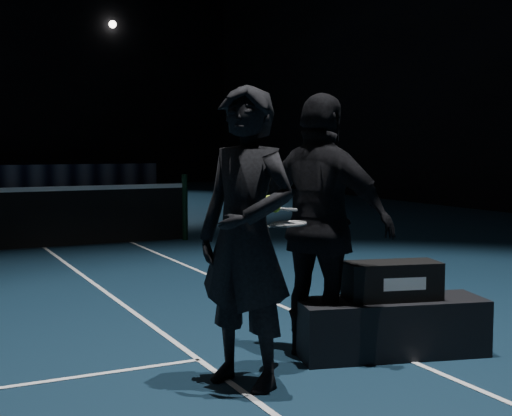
{
  "coord_description": "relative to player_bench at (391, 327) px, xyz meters",
  "views": [
    {
      "loc": [
        2.23,
        -11.17,
        1.57
      ],
      "look_at": [
        4.34,
        -6.88,
        1.15
      ],
      "focal_mm": 50.0,
      "sensor_mm": 36.0,
      "label": 1
    }
  ],
  "objects": [
    {
      "name": "player_bench",
      "position": [
        0.0,
        0.0,
        0.0
      ],
      "size": [
        1.49,
        0.81,
        0.42
      ],
      "primitive_type": "cube",
      "rotation": [
        0.0,
        0.0,
        -0.25
      ],
      "color": "black",
      "rests_on": "floor"
    },
    {
      "name": "racket_lower",
      "position": [
        -0.86,
        0.05,
        0.82
      ],
      "size": [
        0.71,
        0.47,
        0.03
      ],
      "primitive_type": null,
      "rotation": [
        0.0,
        0.0,
        0.41
      ],
      "color": "black",
      "rests_on": "player_a"
    },
    {
      "name": "player_a",
      "position": [
        -1.27,
        -0.13,
        0.77
      ],
      "size": [
        0.75,
        0.85,
        1.96
      ],
      "primitive_type": "imported",
      "rotation": [
        0.0,
        0.0,
        -1.07
      ],
      "color": "black",
      "rests_on": "floor"
    },
    {
      "name": "racket_upper",
      "position": [
        -0.92,
        0.07,
        0.92
      ],
      "size": [
        0.7,
        0.51,
        0.1
      ],
      "primitive_type": null,
      "rotation": [
        0.0,
        0.1,
        0.48
      ],
      "color": "black",
      "rests_on": "player_b"
    },
    {
      "name": "tennis_balls",
      "position": [
        -1.04,
        -0.02,
        0.96
      ],
      "size": [
        0.12,
        0.1,
        0.12
      ],
      "primitive_type": null,
      "color": "#97C329",
      "rests_on": "racket_upper"
    },
    {
      "name": "net_post_right",
      "position": [
        0.93,
        6.9,
        0.34
      ],
      "size": [
        0.1,
        0.1,
        1.1
      ],
      "primitive_type": "cylinder",
      "color": "black",
      "rests_on": "floor"
    },
    {
      "name": "player_b",
      "position": [
        -0.49,
        0.21,
        0.77
      ],
      "size": [
        0.98,
        1.24,
        1.96
      ],
      "primitive_type": "imported",
      "rotation": [
        0.0,
        0.0,
        2.08
      ],
      "color": "black",
      "rests_on": "floor"
    },
    {
      "name": "racket_bag",
      "position": [
        0.0,
        0.0,
        0.35
      ],
      "size": [
        0.76,
        0.47,
        0.28
      ],
      "primitive_type": "cube",
      "rotation": [
        0.0,
        0.0,
        -0.25
      ],
      "color": "black",
      "rests_on": "player_bench"
    },
    {
      "name": "bag_signature",
      "position": [
        0.0,
        -0.15,
        0.35
      ],
      "size": [
        0.32,
        0.09,
        0.09
      ],
      "primitive_type": "cube",
      "rotation": [
        0.0,
        0.0,
        -0.25
      ],
      "color": "white",
      "rests_on": "racket_bag"
    }
  ]
}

